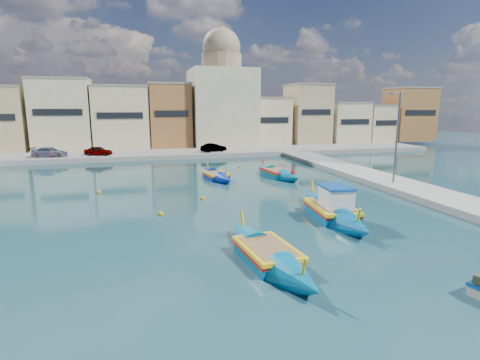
{
  "coord_description": "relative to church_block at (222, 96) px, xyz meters",
  "views": [
    {
      "loc": [
        -3.12,
        -20.74,
        6.89
      ],
      "look_at": [
        4.0,
        6.0,
        1.4
      ],
      "focal_mm": 28.0,
      "sensor_mm": 36.0,
      "label": 1
    }
  ],
  "objects": [
    {
      "name": "ground",
      "position": [
        -10.0,
        -40.0,
        -8.41
      ],
      "size": [
        160.0,
        160.0,
        0.0
      ],
      "primitive_type": "plane",
      "color": "#14393C",
      "rests_on": "ground"
    },
    {
      "name": "mooring_buoys",
      "position": [
        -6.86,
        -34.11,
        -8.33
      ],
      "size": [
        23.29,
        26.94,
        0.36
      ],
      "color": "gold",
      "rests_on": "ground"
    },
    {
      "name": "luzzu_green",
      "position": [
        -6.25,
        -26.03,
        -8.17
      ],
      "size": [
        2.85,
        7.27,
        2.23
      ],
      "color": "#0025A2",
      "rests_on": "ground"
    },
    {
      "name": "east_quay",
      "position": [
        8.0,
        -40.0,
        -8.16
      ],
      "size": [
        4.0,
        70.0,
        0.5
      ],
      "primitive_type": "cube",
      "color": "gray",
      "rests_on": "ground"
    },
    {
      "name": "north_townhouses",
      "position": [
        -3.32,
        -0.64,
        -3.41
      ],
      "size": [
        83.2,
        7.87,
        10.19
      ],
      "color": "beige",
      "rests_on": "ground"
    },
    {
      "name": "church_block",
      "position": [
        0.0,
        0.0,
        0.0
      ],
      "size": [
        10.0,
        10.0,
        19.1
      ],
      "color": "beige",
      "rests_on": "ground"
    },
    {
      "name": "luzzu_cyan_mid",
      "position": [
        -0.22,
        -26.38,
        -8.14
      ],
      "size": [
        3.18,
        8.74,
        2.53
      ],
      "color": "#006B96",
      "rests_on": "ground"
    },
    {
      "name": "north_quay",
      "position": [
        -10.0,
        -8.0,
        -8.11
      ],
      "size": [
        80.0,
        8.0,
        0.6
      ],
      "primitive_type": "cube",
      "color": "gray",
      "rests_on": "ground"
    },
    {
      "name": "quay_street_lamp",
      "position": [
        7.44,
        -34.0,
        -4.07
      ],
      "size": [
        1.18,
        0.16,
        8.0
      ],
      "color": "#595B60",
      "rests_on": "ground"
    },
    {
      "name": "luzzu_blue_south",
      "position": [
        -7.83,
        -45.71,
        -8.14
      ],
      "size": [
        2.92,
        9.0,
        2.55
      ],
      "color": "#006C96",
      "rests_on": "ground"
    },
    {
      "name": "luzzu_turquoise_cabin",
      "position": [
        -1.7,
        -40.3,
        -8.01
      ],
      "size": [
        3.29,
        10.35,
        3.27
      ],
      "color": "#005C9B",
      "rests_on": "ground"
    },
    {
      "name": "parked_cars",
      "position": [
        -16.97,
        -9.5,
        -7.21
      ],
      "size": [
        24.99,
        2.33,
        1.22
      ],
      "color": "#4C1919",
      "rests_on": "north_quay"
    }
  ]
}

